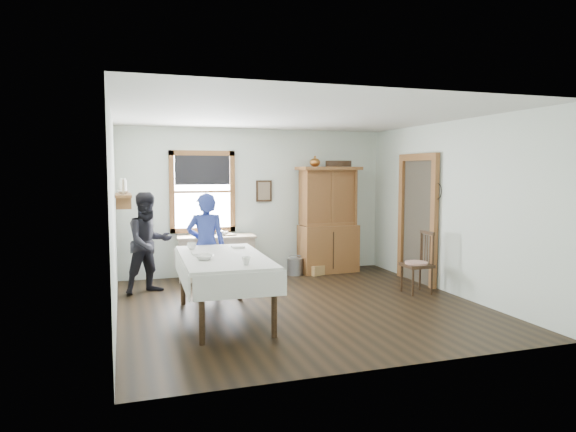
{
  "coord_description": "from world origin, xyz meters",
  "views": [
    {
      "loc": [
        -2.4,
        -6.82,
        1.92
      ],
      "look_at": [
        -0.08,
        0.3,
        1.27
      ],
      "focal_mm": 32.0,
      "sensor_mm": 36.0,
      "label": 1
    }
  ],
  "objects_px": {
    "china_hutch": "(328,220)",
    "spindle_chair": "(417,262)",
    "figure_dark": "(149,246)",
    "pail": "(295,267)",
    "woman_blue": "(206,250)",
    "work_counter": "(217,257)",
    "wicker_basket": "(317,270)",
    "dining_table": "(223,287)"
  },
  "relations": [
    {
      "from": "pail",
      "to": "figure_dark",
      "type": "bearing_deg",
      "value": -167.09
    },
    {
      "from": "dining_table",
      "to": "figure_dark",
      "type": "height_order",
      "value": "figure_dark"
    },
    {
      "from": "china_hutch",
      "to": "spindle_chair",
      "type": "bearing_deg",
      "value": -74.87
    },
    {
      "from": "wicker_basket",
      "to": "woman_blue",
      "type": "distance_m",
      "value": 2.56
    },
    {
      "from": "spindle_chair",
      "to": "pail",
      "type": "relative_size",
      "value": 3.21
    },
    {
      "from": "work_counter",
      "to": "wicker_basket",
      "type": "height_order",
      "value": "work_counter"
    },
    {
      "from": "china_hutch",
      "to": "dining_table",
      "type": "relative_size",
      "value": 0.96
    },
    {
      "from": "dining_table",
      "to": "wicker_basket",
      "type": "xyz_separation_m",
      "value": [
        2.19,
        2.3,
        -0.33
      ]
    },
    {
      "from": "dining_table",
      "to": "figure_dark",
      "type": "distance_m",
      "value": 2.02
    },
    {
      "from": "pail",
      "to": "woman_blue",
      "type": "relative_size",
      "value": 0.21
    },
    {
      "from": "dining_table",
      "to": "work_counter",
      "type": "bearing_deg",
      "value": 81.88
    },
    {
      "from": "dining_table",
      "to": "pail",
      "type": "distance_m",
      "value": 3.03
    },
    {
      "from": "china_hutch",
      "to": "figure_dark",
      "type": "relative_size",
      "value": 1.36
    },
    {
      "from": "pail",
      "to": "work_counter",
      "type": "bearing_deg",
      "value": 176.61
    },
    {
      "from": "woman_blue",
      "to": "wicker_basket",
      "type": "bearing_deg",
      "value": -144.28
    },
    {
      "from": "china_hutch",
      "to": "spindle_chair",
      "type": "distance_m",
      "value": 2.19
    },
    {
      "from": "china_hutch",
      "to": "woman_blue",
      "type": "relative_size",
      "value": 1.36
    },
    {
      "from": "pail",
      "to": "woman_blue",
      "type": "bearing_deg",
      "value": -146.25
    },
    {
      "from": "china_hutch",
      "to": "pail",
      "type": "relative_size",
      "value": 6.53
    },
    {
      "from": "dining_table",
      "to": "pail",
      "type": "bearing_deg",
      "value": 53.3
    },
    {
      "from": "dining_table",
      "to": "wicker_basket",
      "type": "relative_size",
      "value": 6.87
    },
    {
      "from": "pail",
      "to": "wicker_basket",
      "type": "xyz_separation_m",
      "value": [
        0.39,
        -0.12,
        -0.06
      ]
    },
    {
      "from": "china_hutch",
      "to": "pail",
      "type": "height_order",
      "value": "china_hutch"
    },
    {
      "from": "work_counter",
      "to": "wicker_basket",
      "type": "relative_size",
      "value": 4.49
    },
    {
      "from": "dining_table",
      "to": "woman_blue",
      "type": "relative_size",
      "value": 1.41
    },
    {
      "from": "wicker_basket",
      "to": "pail",
      "type": "bearing_deg",
      "value": 162.78
    },
    {
      "from": "figure_dark",
      "to": "pail",
      "type": "bearing_deg",
      "value": -10.04
    },
    {
      "from": "spindle_chair",
      "to": "figure_dark",
      "type": "distance_m",
      "value": 4.23
    },
    {
      "from": "spindle_chair",
      "to": "figure_dark",
      "type": "bearing_deg",
      "value": 161.49
    },
    {
      "from": "spindle_chair",
      "to": "wicker_basket",
      "type": "relative_size",
      "value": 3.24
    },
    {
      "from": "dining_table",
      "to": "figure_dark",
      "type": "xyz_separation_m",
      "value": [
        -0.84,
        1.81,
        0.32
      ]
    },
    {
      "from": "work_counter",
      "to": "woman_blue",
      "type": "xyz_separation_m",
      "value": [
        -0.39,
        -1.31,
        0.35
      ]
    },
    {
      "from": "china_hutch",
      "to": "wicker_basket",
      "type": "bearing_deg",
      "value": -150.61
    },
    {
      "from": "china_hutch",
      "to": "dining_table",
      "type": "bearing_deg",
      "value": -138.18
    },
    {
      "from": "work_counter",
      "to": "china_hutch",
      "type": "relative_size",
      "value": 0.68
    },
    {
      "from": "spindle_chair",
      "to": "figure_dark",
      "type": "height_order",
      "value": "figure_dark"
    },
    {
      "from": "dining_table",
      "to": "woman_blue",
      "type": "distance_m",
      "value": 1.24
    },
    {
      "from": "work_counter",
      "to": "spindle_chair",
      "type": "height_order",
      "value": "spindle_chair"
    },
    {
      "from": "dining_table",
      "to": "wicker_basket",
      "type": "height_order",
      "value": "dining_table"
    },
    {
      "from": "work_counter",
      "to": "pail",
      "type": "distance_m",
      "value": 1.47
    },
    {
      "from": "china_hutch",
      "to": "woman_blue",
      "type": "distance_m",
      "value": 2.86
    },
    {
      "from": "china_hutch",
      "to": "pail",
      "type": "xyz_separation_m",
      "value": [
        -0.7,
        -0.08,
        -0.85
      ]
    }
  ]
}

